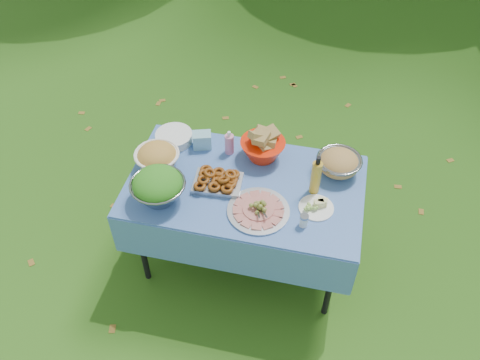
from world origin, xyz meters
name	(u,v)px	position (x,y,z in m)	size (l,w,h in m)	color
ground	(244,256)	(0.00, 0.00, 0.00)	(80.00, 80.00, 0.00)	#14370A
picnic_table	(244,223)	(0.00, 0.00, 0.38)	(1.46, 0.86, 0.76)	#84AFFF
salad_bowl	(158,187)	(-0.48, -0.23, 0.87)	(0.33, 0.33, 0.22)	gray
pasta_bowl_white	(157,157)	(-0.58, 0.04, 0.84)	(0.28, 0.28, 0.16)	white
plate_stack	(174,137)	(-0.55, 0.30, 0.79)	(0.25, 0.25, 0.06)	white
wipes_box	(202,140)	(-0.35, 0.28, 0.82)	(0.12, 0.09, 0.11)	#85C4D5
sanitizer_bottle	(229,142)	(-0.16, 0.27, 0.85)	(0.06, 0.06, 0.17)	pink
bread_bowl	(263,145)	(0.06, 0.27, 0.86)	(0.29, 0.29, 0.19)	red
pasta_bowl_steel	(339,163)	(0.55, 0.25, 0.84)	(0.28, 0.28, 0.15)	gray
fried_tray	(218,181)	(-0.16, -0.04, 0.80)	(0.29, 0.21, 0.07)	#AEAFB3
charcuterie_platter	(258,207)	(0.13, -0.20, 0.80)	(0.37, 0.37, 0.09)	silver
oil_bottle	(316,175)	(0.43, 0.04, 0.90)	(0.06, 0.06, 0.28)	gold
cheese_plate	(317,205)	(0.46, -0.10, 0.79)	(0.21, 0.21, 0.06)	white
shaker	(304,221)	(0.40, -0.24, 0.80)	(0.05, 0.05, 0.08)	silver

